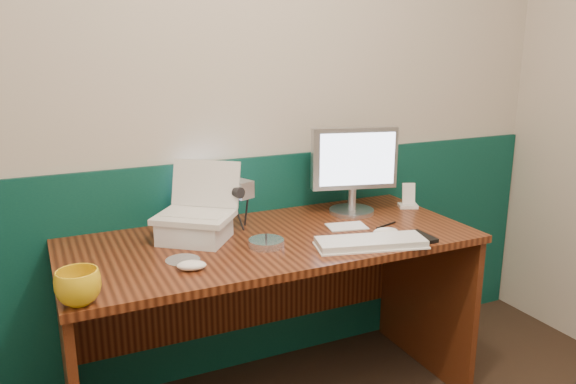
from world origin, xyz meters
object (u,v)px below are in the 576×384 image
keyboard (371,243)px  camcorder (239,207)px  laptop (193,190)px  monitor (353,172)px  mug (78,287)px  desk (272,324)px

keyboard → camcorder: camcorder is taller
laptop → keyboard: (0.58, -0.34, -0.19)m
monitor → camcorder: (-0.53, 0.01, -0.10)m
laptop → mug: size_ratio=2.12×
desk → mug: 0.90m
laptop → camcorder: laptop is taller
camcorder → keyboard: bearing=-70.2°
desk → mug: size_ratio=12.12×
keyboard → camcorder: 0.56m
laptop → monitor: 0.74m
monitor → camcorder: monitor is taller
laptop → monitor: bearing=42.8°
desk → laptop: laptop is taller
mug → camcorder: size_ratio=0.73×
desk → monitor: bearing=18.4°
keyboard → mug: bearing=-162.9°
monitor → camcorder: 0.54m
monitor → camcorder: bearing=-167.0°
desk → mug: mug is taller
desk → laptop: size_ratio=5.73×
desk → monitor: monitor is taller
monitor → keyboard: monitor is taller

